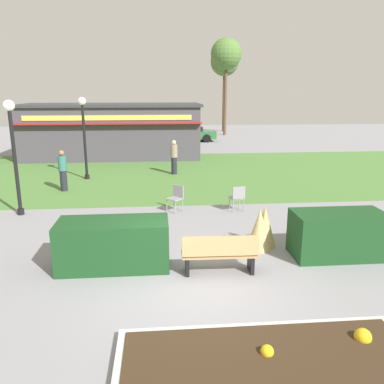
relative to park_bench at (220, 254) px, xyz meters
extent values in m
plane|color=gray|center=(-0.67, -0.49, -0.48)|extent=(80.00, 80.00, 0.00)
cube|color=#4C7A38|center=(-0.67, 11.48, -0.48)|extent=(36.00, 12.00, 0.01)
cube|color=beige|center=(0.28, -3.50, -0.41)|extent=(4.66, 2.60, 0.14)
cube|color=#382819|center=(0.28, -3.50, -0.34)|extent=(4.42, 2.36, 0.04)
sphere|color=gold|center=(1.88, -2.83, -0.29)|extent=(0.28, 0.28, 0.28)
sphere|color=gold|center=(0.25, -3.05, -0.29)|extent=(0.21, 0.21, 0.21)
cube|color=tan|center=(0.00, 0.07, -0.03)|extent=(1.71, 0.52, 0.06)
cube|color=tan|center=(0.00, -0.15, 0.25)|extent=(1.70, 0.17, 0.44)
cube|color=black|center=(-0.73, 0.09, -0.26)|extent=(0.09, 0.44, 0.45)
cube|color=black|center=(0.73, 0.05, -0.26)|extent=(0.09, 0.44, 0.45)
cube|color=tan|center=(-0.81, 0.09, 0.09)|extent=(0.07, 0.44, 0.06)
cube|color=tan|center=(0.81, 0.05, 0.09)|extent=(0.07, 0.44, 0.06)
cube|color=#19421E|center=(-2.41, 0.58, 0.09)|extent=(2.55, 1.10, 1.13)
cube|color=#19421E|center=(3.08, 0.72, 0.09)|extent=(2.26, 1.10, 1.13)
cone|color=tan|center=(1.44, 1.57, 0.07)|extent=(0.64, 0.64, 1.10)
cone|color=tan|center=(1.26, 1.36, 0.05)|extent=(0.67, 0.67, 1.07)
cone|color=tan|center=(1.41, 1.42, 0.07)|extent=(0.52, 0.52, 1.11)
cylinder|color=black|center=(-5.95, 4.94, -0.38)|extent=(0.22, 0.22, 0.20)
cylinder|color=black|center=(-5.95, 4.94, 1.23)|extent=(0.12, 0.12, 3.41)
sphere|color=white|center=(-5.95, 4.94, 3.09)|extent=(0.36, 0.36, 0.36)
cylinder|color=black|center=(-4.67, 10.35, -0.38)|extent=(0.22, 0.22, 0.20)
cylinder|color=black|center=(-4.67, 10.35, 1.23)|extent=(0.12, 0.12, 3.41)
sphere|color=white|center=(-4.67, 10.35, 3.09)|extent=(0.36, 0.36, 0.36)
cylinder|color=#2D4233|center=(3.03, 0.45, -0.01)|extent=(0.52, 0.52, 0.95)
cube|color=#47424C|center=(-4.07, 16.75, 1.07)|extent=(10.49, 4.07, 3.11)
cube|color=#333338|center=(-4.07, 16.75, 2.71)|extent=(10.79, 4.37, 0.16)
cube|color=maroon|center=(-4.07, 14.53, 1.76)|extent=(10.59, 0.36, 0.08)
cube|color=#D8CC4C|center=(-4.07, 14.69, 2.07)|extent=(9.44, 0.04, 0.28)
cube|color=gray|center=(-0.79, 4.83, -0.03)|extent=(0.62, 0.62, 0.04)
cube|color=gray|center=(-0.66, 4.98, 0.19)|extent=(0.35, 0.33, 0.44)
cylinder|color=gray|center=(-1.06, 4.82, -0.26)|extent=(0.03, 0.03, 0.45)
cylinder|color=gray|center=(-0.79, 4.56, -0.26)|extent=(0.03, 0.03, 0.45)
cylinder|color=gray|center=(-0.80, 5.10, -0.26)|extent=(0.03, 0.03, 0.45)
cylinder|color=gray|center=(-0.52, 4.84, -0.26)|extent=(0.03, 0.03, 0.45)
cube|color=gray|center=(1.34, 4.76, -0.03)|extent=(0.51, 0.51, 0.04)
cube|color=gray|center=(1.38, 4.57, 0.19)|extent=(0.44, 0.12, 0.44)
cylinder|color=gray|center=(1.49, 4.99, -0.26)|extent=(0.03, 0.03, 0.45)
cylinder|color=gray|center=(1.12, 4.92, -0.26)|extent=(0.03, 0.03, 0.45)
cylinder|color=gray|center=(1.56, 4.61, -0.26)|extent=(0.03, 0.03, 0.45)
cylinder|color=gray|center=(1.19, 4.54, -0.26)|extent=(0.03, 0.03, 0.45)
cylinder|color=#23232D|center=(-5.22, 8.11, -0.06)|extent=(0.28, 0.28, 0.85)
cylinder|color=#336B66|center=(-5.22, 8.11, 0.68)|extent=(0.34, 0.34, 0.62)
sphere|color=#8C6647|center=(-5.22, 8.11, 1.10)|extent=(0.22, 0.22, 0.22)
cylinder|color=#23232D|center=(-0.53, 11.08, -0.06)|extent=(0.28, 0.28, 0.85)
cylinder|color=gray|center=(-0.53, 11.08, 0.68)|extent=(0.34, 0.34, 0.62)
sphere|color=beige|center=(-0.53, 11.08, 1.10)|extent=(0.22, 0.22, 0.22)
cube|color=silver|center=(-3.55, 24.23, 0.07)|extent=(4.24, 1.90, 0.60)
cube|color=black|center=(-3.70, 24.23, 0.50)|extent=(2.35, 1.64, 0.44)
cylinder|color=black|center=(-2.22, 25.11, -0.16)|extent=(0.65, 0.24, 0.64)
cylinder|color=black|center=(-2.27, 23.27, -0.16)|extent=(0.65, 0.24, 0.64)
cylinder|color=black|center=(-4.83, 25.18, -0.16)|extent=(0.65, 0.24, 0.64)
cylinder|color=black|center=(-4.87, 23.34, -0.16)|extent=(0.65, 0.24, 0.64)
cube|color=#2D6638|center=(1.34, 24.23, 0.07)|extent=(4.20, 1.80, 0.60)
cube|color=black|center=(1.19, 24.23, 0.50)|extent=(2.31, 1.59, 0.44)
cylinder|color=black|center=(2.65, 25.15, -0.16)|extent=(0.64, 0.22, 0.64)
cylinder|color=black|center=(2.64, 23.31, -0.16)|extent=(0.64, 0.22, 0.64)
cylinder|color=black|center=(0.04, 25.15, -0.16)|extent=(0.64, 0.22, 0.64)
cylinder|color=black|center=(0.04, 23.31, -0.16)|extent=(0.64, 0.22, 0.64)
cylinder|color=brown|center=(5.01, 28.66, 2.59)|extent=(0.28, 0.28, 6.13)
sphere|color=#4C7233|center=(5.01, 28.66, 6.75)|extent=(2.80, 2.80, 2.80)
cylinder|color=brown|center=(5.46, 32.10, 2.38)|extent=(0.28, 0.28, 5.72)
sphere|color=#4C7233|center=(5.46, 32.10, 6.34)|extent=(2.80, 2.80, 2.80)
camera|label=1|loc=(-1.34, -8.08, 3.54)|focal=36.75mm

